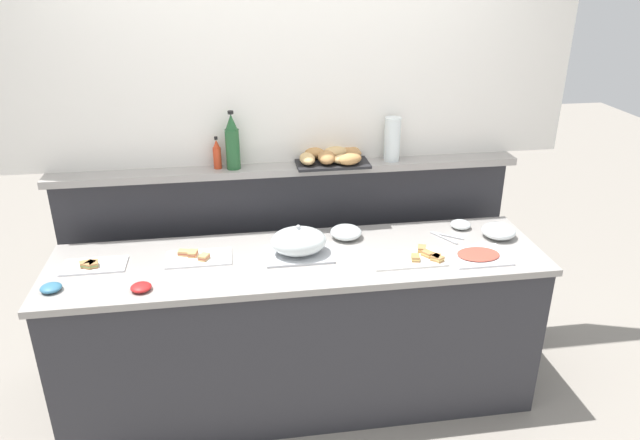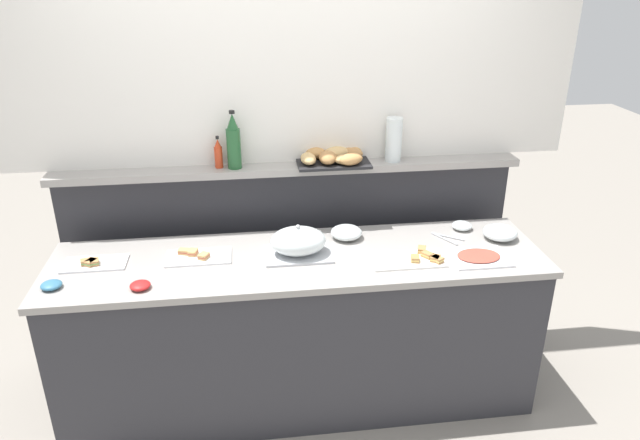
{
  "view_description": "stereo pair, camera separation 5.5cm",
  "coord_description": "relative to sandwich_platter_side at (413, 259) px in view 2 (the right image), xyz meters",
  "views": [
    {
      "loc": [
        -0.3,
        -2.65,
        2.29
      ],
      "look_at": [
        0.12,
        0.1,
        1.05
      ],
      "focal_mm": 33.2,
      "sensor_mm": 36.0,
      "label": 1
    },
    {
      "loc": [
        -0.24,
        -2.66,
        2.29
      ],
      "look_at": [
        0.12,
        0.1,
        1.05
      ],
      "focal_mm": 33.2,
      "sensor_mm": 36.0,
      "label": 2
    }
  ],
  "objects": [
    {
      "name": "upper_wall_panel",
      "position": [
        -0.56,
        0.65,
        1.02
      ],
      "size": [
        3.19,
        0.08,
        1.36
      ],
      "primitive_type": "cube",
      "color": "white",
      "rests_on": "back_ledge_unit"
    },
    {
      "name": "hot_sauce_bottle",
      "position": [
        -0.95,
        0.56,
        0.41
      ],
      "size": [
        0.04,
        0.04,
        0.18
      ],
      "color": "red",
      "rests_on": "back_ledge_unit"
    },
    {
      "name": "back_ledge_unit",
      "position": [
        -0.56,
        0.62,
        -0.25
      ],
      "size": [
        2.59,
        0.22,
        1.24
      ],
      "color": "#2D2D33",
      "rests_on": "ground_plane"
    },
    {
      "name": "sandwich_platter_side",
      "position": [
        0.0,
        0.0,
        0.0
      ],
      "size": [
        0.37,
        0.2,
        0.04
      ],
      "color": "white",
      "rests_on": "buffet_counter"
    },
    {
      "name": "glass_bowl_medium",
      "position": [
        0.37,
        0.33,
        0.01
      ],
      "size": [
        0.11,
        0.11,
        0.05
      ],
      "color": "silver",
      "rests_on": "buffet_counter"
    },
    {
      "name": "bread_basket",
      "position": [
        -0.31,
        0.54,
        0.37
      ],
      "size": [
        0.4,
        0.3,
        0.08
      ],
      "color": "black",
      "rests_on": "back_ledge_unit"
    },
    {
      "name": "water_carafe",
      "position": [
        0.02,
        0.55,
        0.46
      ],
      "size": [
        0.09,
        0.09,
        0.25
      ],
      "primitive_type": "cylinder",
      "color": "silver",
      "rests_on": "back_ledge_unit"
    },
    {
      "name": "sandwich_platter_front",
      "position": [
        -1.07,
        0.17,
        -0.0
      ],
      "size": [
        0.33,
        0.18,
        0.04
      ],
      "color": "white",
      "rests_on": "buffet_counter"
    },
    {
      "name": "condiment_bowl_teal",
      "position": [
        -1.72,
        -0.05,
        0.01
      ],
      "size": [
        0.1,
        0.1,
        0.03
      ],
      "primitive_type": "ellipsoid",
      "color": "teal",
      "rests_on": "buffet_counter"
    },
    {
      "name": "ground_plane",
      "position": [
        -0.56,
        0.72,
        -0.91
      ],
      "size": [
        12.0,
        12.0,
        0.0
      ],
      "primitive_type": "plane",
      "color": "gray"
    },
    {
      "name": "glass_bowl_large",
      "position": [
        -0.29,
        0.3,
        0.02
      ],
      "size": [
        0.17,
        0.17,
        0.07
      ],
      "color": "silver",
      "rests_on": "buffet_counter"
    },
    {
      "name": "buffet_counter",
      "position": [
        -0.56,
        0.12,
        -0.46
      ],
      "size": [
        2.52,
        0.66,
        0.9
      ],
      "color": "#2D2D33",
      "rests_on": "ground_plane"
    },
    {
      "name": "cold_cuts_platter",
      "position": [
        0.34,
        -0.02,
        -0.0
      ],
      "size": [
        0.29,
        0.23,
        0.02
      ],
      "color": "silver",
      "rests_on": "buffet_counter"
    },
    {
      "name": "serving_tongs",
      "position": [
        0.25,
        0.23,
        -0.01
      ],
      "size": [
        0.15,
        0.17,
        0.01
      ],
      "color": "#B7BABF",
      "rests_on": "buffet_counter"
    },
    {
      "name": "glass_bowl_small",
      "position": [
        0.54,
        0.19,
        0.02
      ],
      "size": [
        0.18,
        0.18,
        0.07
      ],
      "color": "silver",
      "rests_on": "buffet_counter"
    },
    {
      "name": "condiment_bowl_red",
      "position": [
        -1.32,
        -0.1,
        0.01
      ],
      "size": [
        0.1,
        0.1,
        0.03
      ],
      "primitive_type": "ellipsoid",
      "color": "red",
      "rests_on": "buffet_counter"
    },
    {
      "name": "serving_cloche",
      "position": [
        -0.56,
        0.14,
        0.06
      ],
      "size": [
        0.34,
        0.24,
        0.17
      ],
      "color": "#B7BABF",
      "rests_on": "buffet_counter"
    },
    {
      "name": "wine_bottle_green",
      "position": [
        -0.87,
        0.54,
        0.48
      ],
      "size": [
        0.08,
        0.08,
        0.32
      ],
      "color": "#23562D",
      "rests_on": "back_ledge_unit"
    },
    {
      "name": "sandwich_platter_rear",
      "position": [
        -1.58,
        0.16,
        -0.0
      ],
      "size": [
        0.31,
        0.16,
        0.04
      ],
      "color": "silver",
      "rests_on": "buffet_counter"
    }
  ]
}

